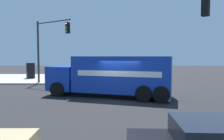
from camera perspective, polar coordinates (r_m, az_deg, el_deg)
ground_plane at (r=14.47m, az=1.81°, el=-7.48°), size 100.00×100.00×0.00m
sidewalk_corner_far at (r=29.19m, az=-23.81°, el=-2.01°), size 10.92×10.92×0.14m
delivery_truck at (r=15.03m, az=0.05°, el=-1.41°), size 4.96×8.92×2.79m
traffic_light_primary at (r=21.90m, az=-16.61°, el=7.16°), size 2.75×3.92×6.13m
vending_machine_red at (r=27.96m, az=-20.64°, el=-0.12°), size 1.10×1.15×1.85m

